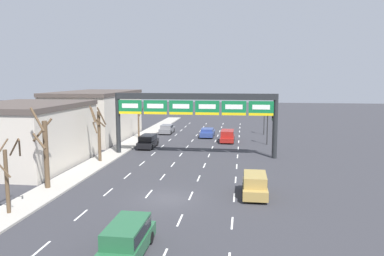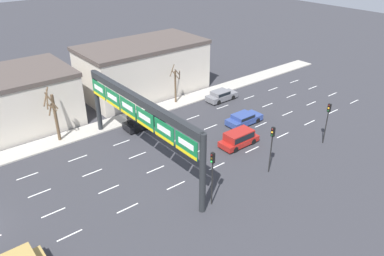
{
  "view_description": "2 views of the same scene",
  "coord_description": "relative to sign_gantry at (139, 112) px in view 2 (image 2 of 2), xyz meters",
  "views": [
    {
      "loc": [
        5.51,
        -26.37,
        8.99
      ],
      "look_at": [
        0.15,
        12.51,
        3.66
      ],
      "focal_mm": 35.0,
      "sensor_mm": 36.0,
      "label": 1
    },
    {
      "loc": [
        27.25,
        -0.11,
        20.29
      ],
      "look_at": [
        2.89,
        19.52,
        3.86
      ],
      "focal_mm": 35.0,
      "sensor_mm": 36.0,
      "label": 2
    }
  ],
  "objects": [
    {
      "name": "building_far",
      "position": [
        -15.95,
        10.4,
        -2.19
      ],
      "size": [
        9.17,
        17.13,
        6.98
      ],
      "color": "beige",
      "rests_on": "ground_plane"
    },
    {
      "name": "traffic_light_far_end",
      "position": [
        8.9,
        1.19,
        -2.13
      ],
      "size": [
        0.3,
        0.35,
        5.02
      ],
      "color": "black",
      "rests_on": "ground_plane"
    },
    {
      "name": "sign_gantry",
      "position": [
        0.0,
        0.0,
        0.0
      ],
      "size": [
        18.63,
        0.7,
        7.2
      ],
      "color": "#232628",
      "rests_on": "ground_plane"
    },
    {
      "name": "car_blue",
      "position": [
        0.17,
        14.03,
        -4.98
      ],
      "size": [
        1.98,
        4.57,
        1.32
      ],
      "color": "navy",
      "rests_on": "ground_plane"
    },
    {
      "name": "suv_red",
      "position": [
        3.37,
        9.98,
        -4.77
      ],
      "size": [
        1.92,
        4.44,
        1.66
      ],
      "color": "maroon",
      "rests_on": "ground_plane"
    },
    {
      "name": "traffic_light_mid_block",
      "position": [
        8.78,
        17.43,
        -2.39
      ],
      "size": [
        0.3,
        0.35,
        4.63
      ],
      "color": "black",
      "rests_on": "ground_plane"
    },
    {
      "name": "car_grey",
      "position": [
        -6.66,
        16.71,
        -4.93
      ],
      "size": [
        1.88,
        4.4,
        1.42
      ],
      "color": "slate",
      "rests_on": "ground_plane"
    },
    {
      "name": "suv_black",
      "position": [
        -6.59,
        4.3,
        -4.77
      ],
      "size": [
        1.9,
        4.63,
        1.64
      ],
      "color": "black",
      "rests_on": "ground_plane"
    },
    {
      "name": "building_near",
      "position": [
        -16.35,
        -7.03,
        -2.48
      ],
      "size": [
        10.0,
        13.45,
        6.41
      ],
      "color": "beige",
      "rests_on": "ground_plane"
    },
    {
      "name": "tree_bare_third",
      "position": [
        -9.81,
        11.43,
        -2.95
      ],
      "size": [
        1.52,
        1.52,
        5.03
      ],
      "color": "brown",
      "rests_on": "sidewalk_left"
    },
    {
      "name": "traffic_light_near_gantry",
      "position": [
        8.74,
        8.61,
        -2.29
      ],
      "size": [
        0.3,
        0.35,
        4.77
      ],
      "color": "black",
      "rests_on": "ground_plane"
    },
    {
      "name": "tree_bare_second",
      "position": [
        -9.57,
        -4.68,
        -2.4
      ],
      "size": [
        1.83,
        1.3,
        5.89
      ],
      "color": "brown",
      "rests_on": "sidewalk_left"
    },
    {
      "name": "lane_dashes",
      "position": [
        -0.0,
        -2.07,
        -5.69
      ],
      "size": [
        10.02,
        67.0,
        0.01
      ],
      "color": "white",
      "rests_on": "ground_plane"
    }
  ]
}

